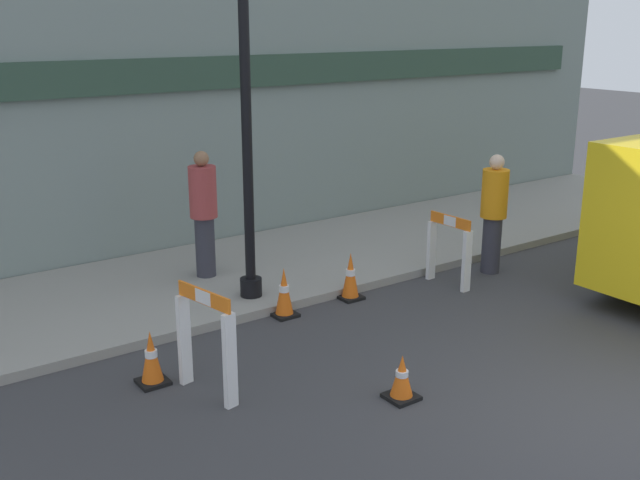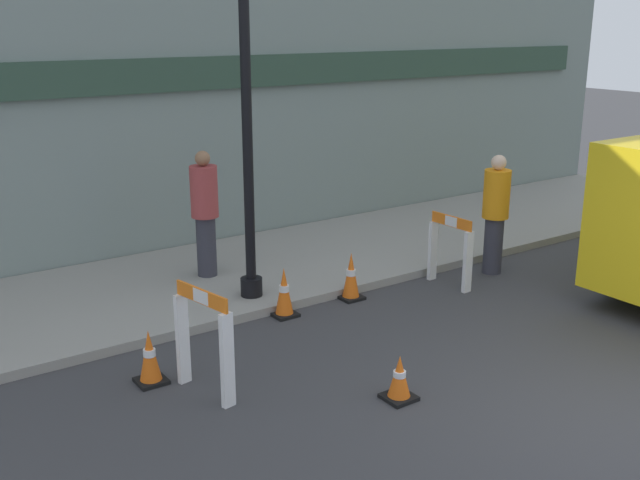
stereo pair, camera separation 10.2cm
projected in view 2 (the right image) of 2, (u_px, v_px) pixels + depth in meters
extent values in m
cube|color=gray|center=(290.00, 262.00, 11.35)|extent=(18.00, 3.10, 0.12)
cube|color=gray|center=(233.00, 75.00, 11.87)|extent=(18.00, 0.12, 5.50)
cube|color=#2D4738|center=(236.00, 72.00, 11.77)|extent=(16.20, 0.10, 0.50)
cylinder|color=black|center=(251.00, 287.00, 9.78)|extent=(0.29, 0.29, 0.24)
cylinder|color=black|center=(247.00, 123.00, 9.18)|extent=(0.13, 0.13, 4.51)
cube|color=white|center=(183.00, 339.00, 7.58)|extent=(0.14, 0.08, 0.96)
cube|color=white|center=(227.00, 361.00, 7.10)|extent=(0.14, 0.08, 0.96)
cube|color=orange|center=(202.00, 296.00, 7.19)|extent=(0.17, 0.77, 0.15)
cube|color=white|center=(202.00, 296.00, 7.19)|extent=(0.07, 0.23, 0.13)
cube|color=white|center=(468.00, 262.00, 10.15)|extent=(0.13, 0.07, 0.86)
cube|color=white|center=(433.00, 251.00, 10.66)|extent=(0.13, 0.07, 0.86)
cube|color=orange|center=(452.00, 221.00, 10.26)|extent=(0.05, 0.72, 0.15)
cube|color=white|center=(452.00, 221.00, 10.26)|extent=(0.04, 0.22, 0.14)
cube|color=black|center=(399.00, 397.00, 7.37)|extent=(0.30, 0.30, 0.04)
cone|color=orange|center=(399.00, 376.00, 7.30)|extent=(0.23, 0.23, 0.43)
cylinder|color=white|center=(400.00, 374.00, 7.29)|extent=(0.13, 0.13, 0.06)
cube|color=black|center=(151.00, 381.00, 7.70)|extent=(0.30, 0.30, 0.04)
cone|color=orange|center=(150.00, 355.00, 7.62)|extent=(0.22, 0.22, 0.54)
cylinder|color=white|center=(149.00, 353.00, 7.61)|extent=(0.13, 0.13, 0.08)
cube|color=black|center=(351.00, 297.00, 10.01)|extent=(0.30, 0.30, 0.04)
cone|color=orange|center=(351.00, 275.00, 9.92)|extent=(0.22, 0.22, 0.61)
cylinder|color=white|center=(351.00, 272.00, 9.91)|extent=(0.13, 0.13, 0.08)
cube|color=black|center=(284.00, 314.00, 9.43)|extent=(0.30, 0.30, 0.04)
cone|color=orange|center=(284.00, 291.00, 9.34)|extent=(0.23, 0.22, 0.60)
cylinder|color=white|center=(284.00, 288.00, 9.34)|extent=(0.13, 0.13, 0.08)
cylinder|color=#33333D|center=(493.00, 245.00, 10.94)|extent=(0.31, 0.31, 0.84)
cylinder|color=orange|center=(497.00, 194.00, 10.72)|extent=(0.43, 0.43, 0.70)
sphere|color=beige|center=(499.00, 162.00, 10.59)|extent=(0.25, 0.25, 0.22)
cylinder|color=#33333D|center=(206.00, 246.00, 10.47)|extent=(0.30, 0.30, 0.85)
cylinder|color=#A33D3D|center=(204.00, 192.00, 10.25)|extent=(0.42, 0.42, 0.71)
sphere|color=#8E6647|center=(203.00, 158.00, 10.12)|extent=(0.23, 0.23, 0.21)
cylinder|color=black|center=(621.00, 271.00, 10.20)|extent=(0.60, 0.18, 0.60)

